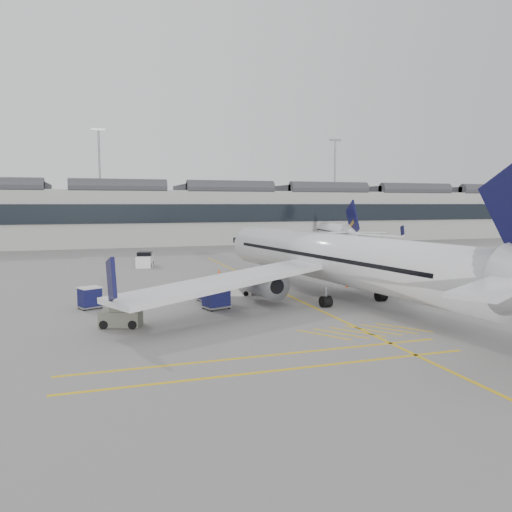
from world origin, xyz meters
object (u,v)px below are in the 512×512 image
object	(u,v)px
ramp_agent_b	(224,297)
belt_loader	(229,289)
ramp_agent_a	(209,289)
baggage_cart_a	(216,295)
airliner_main	(340,260)
pushback_tug	(121,317)

from	to	relation	value
ramp_agent_b	belt_loader	bearing A→B (deg)	-148.85
ramp_agent_a	ramp_agent_b	world-z (taller)	ramp_agent_a
belt_loader	ramp_agent_a	xyz separation A→B (m)	(-2.31, -2.12, 0.42)
baggage_cart_a	ramp_agent_b	xyz separation A→B (m)	(0.72, 0.23, -0.23)
belt_loader	baggage_cart_a	bearing A→B (deg)	-99.82
baggage_cart_a	ramp_agent_b	world-z (taller)	baggage_cart_a
airliner_main	ramp_agent_b	xyz separation A→B (m)	(-10.46, -0.12, -2.68)
ramp_agent_b	pushback_tug	distance (m)	9.11
baggage_cart_a	ramp_agent_a	size ratio (longest dim) A/B	1.19
baggage_cart_a	airliner_main	bearing A→B (deg)	-16.39
pushback_tug	airliner_main	bearing A→B (deg)	30.22
ramp_agent_a	belt_loader	bearing A→B (deg)	10.07
pushback_tug	ramp_agent_a	bearing A→B (deg)	60.87
airliner_main	ramp_agent_a	size ratio (longest dim) A/B	22.82
ramp_agent_b	pushback_tug	world-z (taller)	ramp_agent_b
belt_loader	ramp_agent_b	bearing A→B (deg)	-94.23
belt_loader	pushback_tug	size ratio (longest dim) A/B	1.61
baggage_cart_a	pushback_tug	world-z (taller)	baggage_cart_a
airliner_main	baggage_cart_a	world-z (taller)	airliner_main
airliner_main	pushback_tug	size ratio (longest dim) A/B	14.77
baggage_cart_a	pushback_tug	bearing A→B (deg)	-172.88
ramp_agent_a	baggage_cart_a	bearing A→B (deg)	-126.22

